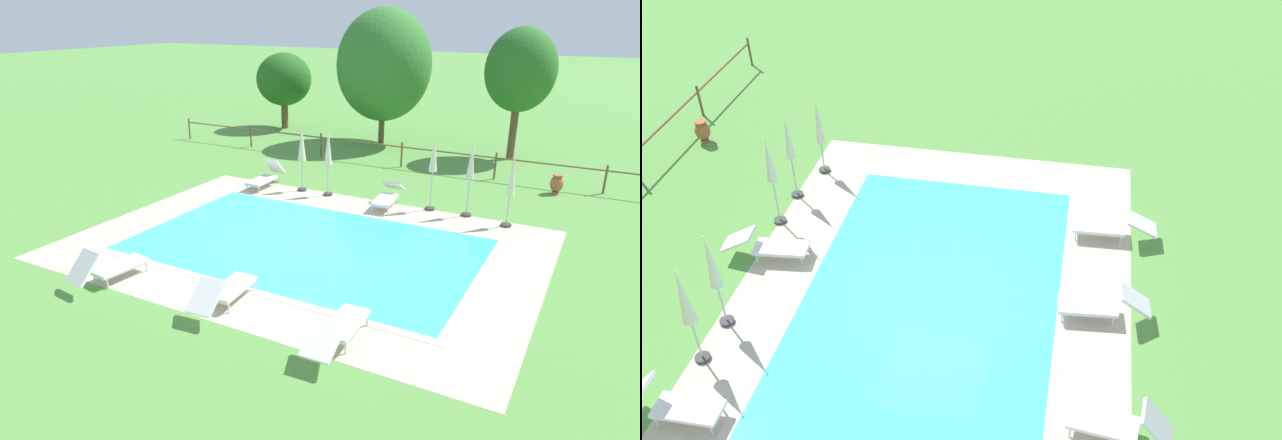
# 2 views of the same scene
# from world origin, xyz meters

# --- Properties ---
(ground_plane) EXTENTS (160.00, 160.00, 0.00)m
(ground_plane) POSITION_xyz_m (0.00, 0.00, 0.00)
(ground_plane) COLOR #599342
(pool_deck_paving) EXTENTS (12.60, 8.97, 0.01)m
(pool_deck_paving) POSITION_xyz_m (0.00, 0.00, 0.00)
(pool_deck_paving) COLOR beige
(pool_deck_paving) RESTS_ON ground
(swimming_pool_water) EXTENTS (9.35, 5.73, 0.01)m
(swimming_pool_water) POSITION_xyz_m (0.00, 0.00, 0.01)
(swimming_pool_water) COLOR #42CCD6
(swimming_pool_water) RESTS_ON ground
(pool_coping_rim) EXTENTS (9.83, 6.21, 0.01)m
(pool_coping_rim) POSITION_xyz_m (0.00, 0.00, 0.01)
(pool_coping_rim) COLOR beige
(pool_coping_rim) RESTS_ON ground
(sun_lounger_north_near_steps) EXTENTS (0.63, 1.92, 0.94)m
(sun_lounger_north_near_steps) POSITION_xyz_m (-4.04, 4.04, 0.39)
(sun_lounger_north_near_steps) COLOR white
(sun_lounger_north_near_steps) RESTS_ON ground
(sun_lounger_north_mid) EXTENTS (0.82, 1.96, 0.95)m
(sun_lounger_north_mid) POSITION_xyz_m (-2.96, -4.19, 0.39)
(sun_lounger_north_mid) COLOR white
(sun_lounger_north_mid) RESTS_ON ground
(sun_lounger_north_far) EXTENTS (0.77, 2.05, 0.83)m
(sun_lounger_north_far) POSITION_xyz_m (0.16, -3.79, 0.37)
(sun_lounger_north_far) COLOR white
(sun_lounger_north_far) RESTS_ON ground
(sun_lounger_north_end) EXTENTS (0.69, 2.10, 0.71)m
(sun_lounger_north_end) POSITION_xyz_m (3.04, -3.95, 0.35)
(sun_lounger_north_end) COLOR white
(sun_lounger_north_end) RESTS_ON ground
(sun_lounger_south_far) EXTENTS (0.80, 2.11, 0.73)m
(sun_lounger_south_far) POSITION_xyz_m (0.76, 4.15, 0.36)
(sun_lounger_south_far) COLOR white
(sun_lounger_south_far) RESTS_ON ground
(patio_umbrella_closed_row_west) EXTENTS (0.32, 0.32, 2.52)m
(patio_umbrella_closed_row_west) POSITION_xyz_m (2.13, 4.46, 1.70)
(patio_umbrella_closed_row_west) COLOR #383838
(patio_umbrella_closed_row_west) RESTS_ON ground
(patio_umbrella_closed_row_mid_west) EXTENTS (0.32, 0.32, 2.42)m
(patio_umbrella_closed_row_mid_west) POSITION_xyz_m (3.33, 4.45, 1.59)
(patio_umbrella_closed_row_mid_west) COLOR #383838
(patio_umbrella_closed_row_mid_west) RESTS_ON ground
(patio_umbrella_closed_row_centre) EXTENTS (0.32, 0.32, 2.42)m
(patio_umbrella_closed_row_centre) POSITION_xyz_m (-2.59, 4.25, 1.61)
(patio_umbrella_closed_row_centre) COLOR #383838
(patio_umbrella_closed_row_centre) RESTS_ON ground
(patio_umbrella_closed_row_mid_east) EXTENTS (0.32, 0.32, 2.31)m
(patio_umbrella_closed_row_mid_east) POSITION_xyz_m (4.63, 4.13, 1.46)
(patio_umbrella_closed_row_mid_east) COLOR #383838
(patio_umbrella_closed_row_mid_east) RESTS_ON ground
(patio_umbrella_closed_row_east) EXTENTS (0.32, 0.32, 2.42)m
(patio_umbrella_closed_row_east) POSITION_xyz_m (-1.52, 4.22, 1.58)
(patio_umbrella_closed_row_east) COLOR #383838
(patio_umbrella_closed_row_east) RESTS_ON ground
(terracotta_urn_near_fence) EXTENTS (0.45, 0.45, 0.70)m
(terracotta_urn_near_fence) POSITION_xyz_m (5.53, 8.27, 0.38)
(terracotta_urn_near_fence) COLOR #A85B38
(terracotta_urn_near_fence) RESTS_ON ground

